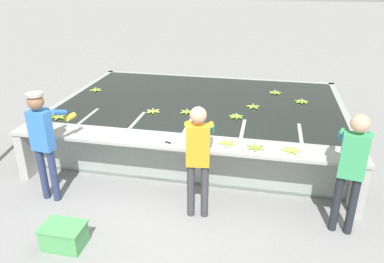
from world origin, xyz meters
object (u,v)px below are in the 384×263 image
(banana_bunch_floating_3, at_px, (275,93))
(banana_bunch_ledge_0, at_px, (255,147))
(banana_bunch_floating_1, at_px, (236,116))
(banana_bunch_ledge_1, at_px, (227,143))
(banana_bunch_floating_4, at_px, (253,107))
(worker_2, at_px, (352,163))
(knife_0, at_px, (172,144))
(banana_bunch_floating_7, at_px, (58,117))
(banana_bunch_floating_6, at_px, (96,90))
(banana_bunch_floating_2, at_px, (187,112))
(banana_bunch_ledge_2, at_px, (291,150))
(worker_1, at_px, (198,152))
(banana_bunch_floating_0, at_px, (302,102))
(crate, at_px, (64,236))
(banana_bunch_floating_5, at_px, (153,111))

(banana_bunch_floating_3, xyz_separation_m, banana_bunch_ledge_0, (-0.28, -2.78, 0.00))
(banana_bunch_floating_1, relative_size, banana_bunch_ledge_1, 1.02)
(banana_bunch_floating_1, bearing_deg, banana_bunch_floating_4, 64.89)
(worker_2, xyz_separation_m, knife_0, (-2.51, 0.41, -0.16))
(banana_bunch_floating_1, distance_m, banana_bunch_ledge_0, 1.28)
(banana_bunch_floating_3, distance_m, banana_bunch_floating_7, 4.41)
(banana_bunch_floating_6, xyz_separation_m, knife_0, (2.31, -2.28, -0.01))
(banana_bunch_floating_2, distance_m, banana_bunch_ledge_1, 1.49)
(banana_bunch_ledge_2, bearing_deg, worker_1, -156.19)
(banana_bunch_floating_0, distance_m, crate, 5.06)
(worker_2, bearing_deg, banana_bunch_floating_2, 145.38)
(worker_2, height_order, crate, worker_2)
(worker_1, distance_m, banana_bunch_floating_2, 1.90)
(worker_1, height_order, banana_bunch_floating_4, worker_1)
(banana_bunch_floating_3, height_order, banana_bunch_floating_5, same)
(banana_bunch_floating_1, xyz_separation_m, banana_bunch_floating_5, (-1.54, -0.04, 0.00))
(banana_bunch_floating_1, height_order, banana_bunch_floating_6, same)
(banana_bunch_floating_4, height_order, banana_bunch_floating_6, same)
(banana_bunch_ledge_1, bearing_deg, knife_0, -168.75)
(banana_bunch_ledge_1, bearing_deg, banana_bunch_ledge_2, -3.30)
(banana_bunch_floating_4, relative_size, banana_bunch_floating_7, 0.99)
(worker_1, height_order, banana_bunch_floating_3, worker_1)
(worker_2, distance_m, banana_bunch_floating_6, 5.52)
(banana_bunch_floating_4, relative_size, knife_0, 0.81)
(banana_bunch_floating_0, bearing_deg, banana_bunch_floating_2, -153.83)
(banana_bunch_floating_1, height_order, banana_bunch_floating_2, same)
(banana_bunch_floating_5, bearing_deg, banana_bunch_floating_1, 1.63)
(worker_2, bearing_deg, banana_bunch_ledge_2, 144.43)
(banana_bunch_floating_2, distance_m, banana_bunch_floating_4, 1.31)
(banana_bunch_floating_0, relative_size, banana_bunch_ledge_1, 1.02)
(banana_bunch_floating_6, relative_size, banana_bunch_ledge_2, 0.98)
(worker_2, distance_m, banana_bunch_ledge_0, 1.36)
(banana_bunch_floating_5, relative_size, crate, 0.51)
(worker_1, xyz_separation_m, banana_bunch_floating_5, (-1.19, 1.73, -0.12))
(banana_bunch_floating_5, relative_size, banana_bunch_ledge_2, 1.00)
(banana_bunch_floating_3, relative_size, banana_bunch_floating_7, 1.01)
(banana_bunch_floating_6, height_order, knife_0, banana_bunch_floating_6)
(banana_bunch_floating_5, height_order, banana_bunch_floating_7, same)
(banana_bunch_floating_1, distance_m, banana_bunch_floating_7, 3.19)
(worker_2, xyz_separation_m, banana_bunch_floating_3, (-0.97, 3.30, -0.15))
(banana_bunch_floating_0, height_order, banana_bunch_ledge_2, banana_bunch_ledge_2)
(banana_bunch_floating_0, distance_m, banana_bunch_floating_1, 1.62)
(banana_bunch_floating_4, height_order, banana_bunch_ledge_1, banana_bunch_ledge_1)
(banana_bunch_floating_1, height_order, banana_bunch_floating_5, same)
(banana_bunch_floating_1, bearing_deg, banana_bunch_floating_7, -167.77)
(banana_bunch_floating_6, height_order, banana_bunch_ledge_0, banana_bunch_ledge_0)
(banana_bunch_ledge_1, relative_size, crate, 0.50)
(banana_bunch_floating_5, xyz_separation_m, banana_bunch_ledge_2, (2.47, -1.16, 0.00))
(banana_bunch_floating_3, bearing_deg, banana_bunch_floating_2, -136.42)
(banana_bunch_floating_4, xyz_separation_m, banana_bunch_floating_5, (-1.82, -0.63, -0.00))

